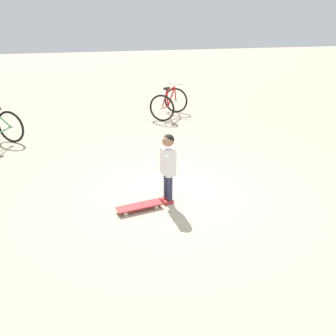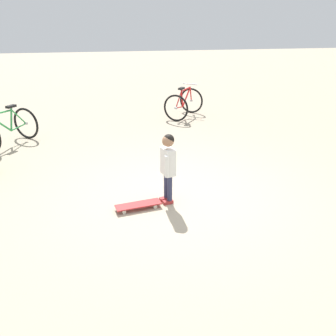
% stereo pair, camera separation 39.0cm
% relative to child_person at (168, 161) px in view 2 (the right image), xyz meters
% --- Properties ---
extents(ground_plane, '(50.00, 50.00, 0.00)m').
position_rel_child_person_xyz_m(ground_plane, '(-0.20, 0.18, -0.66)').
color(ground_plane, tan).
extents(child_person, '(0.40, 0.23, 1.06)m').
position_rel_child_person_xyz_m(child_person, '(0.00, 0.00, 0.00)').
color(child_person, '#2D3351').
rests_on(child_person, ground).
extents(skateboard, '(0.30, 0.68, 0.07)m').
position_rel_child_person_xyz_m(skateboard, '(0.13, -0.46, -0.60)').
color(skateboard, '#B22D2D').
rests_on(skateboard, ground).
extents(bicycle_mid, '(1.28, 1.21, 0.85)m').
position_rel_child_person_xyz_m(bicycle_mid, '(-4.77, 1.35, -0.28)').
color(bicycle_mid, black).
rests_on(bicycle_mid, ground).
extents(bicycle_far, '(1.28, 1.20, 0.85)m').
position_rel_child_person_xyz_m(bicycle_far, '(-3.15, -2.88, -0.28)').
color(bicycle_far, black).
rests_on(bicycle_far, ground).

